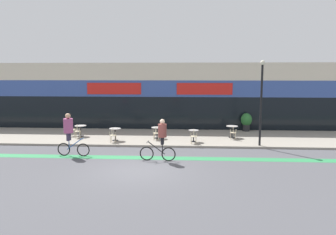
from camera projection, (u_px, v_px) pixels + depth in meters
ground_plane at (139, 170)px, 14.45m from camera, size 120.00×120.00×0.00m
sidewalk_slab at (155, 137)px, 21.61m from camera, size 40.00×5.50×0.12m
storefront_facade at (161, 95)px, 25.94m from camera, size 40.00×4.06×5.00m
bike_lane_stripe at (145, 158)px, 16.56m from camera, size 36.00×0.70×0.01m
bistro_table_0 at (81, 129)px, 21.51m from camera, size 0.76×0.76×0.72m
bistro_table_1 at (115, 132)px, 20.13m from camera, size 0.71×0.71×0.76m
bistro_table_2 at (157, 130)px, 20.85m from camera, size 0.74×0.74×0.71m
bistro_table_3 at (194, 134)px, 19.81m from camera, size 0.61×0.61×0.71m
bistro_table_4 at (232, 129)px, 21.07m from camera, size 0.74×0.74×0.76m
cafe_chair_0_near at (77, 130)px, 20.89m from camera, size 0.44×0.59×0.90m
cafe_chair_0_side at (71, 128)px, 21.54m from camera, size 0.59×0.44×0.90m
cafe_chair_1_near at (113, 134)px, 19.51m from camera, size 0.40×0.58×0.90m
cafe_chair_2_near at (156, 132)px, 20.23m from camera, size 0.40×0.58×0.90m
cafe_chair_3_near at (194, 135)px, 19.19m from camera, size 0.41×0.58×0.90m
cafe_chair_4_near at (233, 131)px, 20.45m from camera, size 0.45×0.60×0.90m
planter_pot at (246, 121)px, 23.42m from camera, size 0.78×0.78×1.29m
lamp_post at (261, 97)px, 18.46m from camera, size 0.26×0.26×4.84m
cyclist_0 at (161, 137)px, 15.82m from camera, size 1.77×0.51×2.07m
cyclist_1 at (69, 131)px, 16.77m from camera, size 1.73×0.54×2.23m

